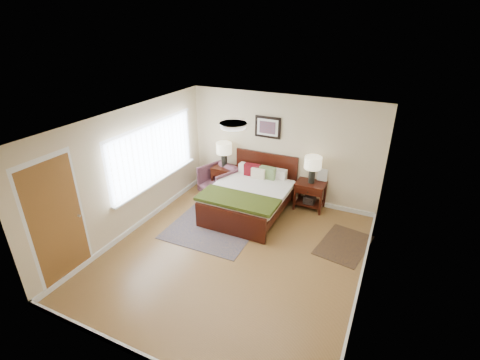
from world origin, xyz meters
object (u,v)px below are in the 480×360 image
(nightstand_left, at_px, (224,171))
(armchair, at_px, (219,181))
(lamp_left, at_px, (224,150))
(lamp_right, at_px, (313,165))
(nightstand_right, at_px, (310,193))
(rug_persian, at_px, (222,218))
(bed, at_px, (250,192))

(nightstand_left, height_order, armchair, armchair)
(lamp_left, relative_size, lamp_right, 1.00)
(lamp_right, bearing_deg, nightstand_right, -90.00)
(nightstand_right, bearing_deg, rug_persian, -141.77)
(bed, xyz_separation_m, lamp_left, (-1.03, 0.76, 0.57))
(nightstand_left, relative_size, nightstand_right, 0.98)
(bed, bearing_deg, lamp_right, 33.36)
(nightstand_left, bearing_deg, rug_persian, -64.76)
(rug_persian, bearing_deg, lamp_left, 114.08)
(bed, distance_m, nightstand_left, 1.27)
(nightstand_left, height_order, lamp_left, lamp_left)
(lamp_left, xyz_separation_m, rug_persian, (0.59, -1.27, -1.07))
(nightstand_left, relative_size, rug_persian, 0.26)
(nightstand_left, xyz_separation_m, armchair, (-0.02, -0.25, -0.15))
(lamp_left, relative_size, rug_persian, 0.25)
(lamp_left, height_order, armchair, lamp_left)
(lamp_left, xyz_separation_m, lamp_right, (2.18, 0.00, 0.01))
(lamp_left, bearing_deg, armchair, -94.80)
(bed, xyz_separation_m, nightstand_left, (-1.03, 0.74, 0.01))
(nightstand_left, distance_m, lamp_right, 2.26)
(bed, distance_m, nightstand_right, 1.38)
(nightstand_left, distance_m, lamp_left, 0.56)
(bed, xyz_separation_m, armchair, (-1.05, 0.49, -0.14))
(bed, relative_size, lamp_left, 3.30)
(lamp_left, bearing_deg, rug_persian, -65.13)
(bed, bearing_deg, lamp_left, 143.59)
(nightstand_right, distance_m, lamp_right, 0.69)
(rug_persian, bearing_deg, bed, 48.34)
(nightstand_left, distance_m, rug_persian, 1.47)
(nightstand_right, distance_m, rug_persian, 2.07)
(nightstand_right, distance_m, lamp_left, 2.29)
(bed, distance_m, lamp_left, 1.40)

